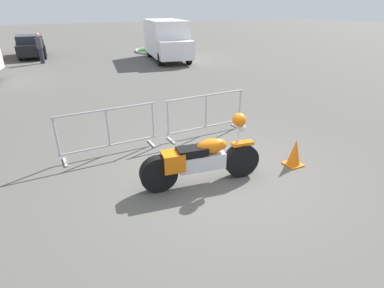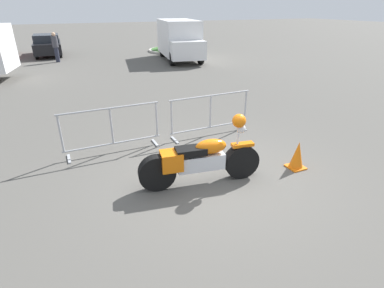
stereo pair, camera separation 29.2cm
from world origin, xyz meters
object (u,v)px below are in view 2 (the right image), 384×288
object	(u,v)px
crowd_barrier_far	(210,114)
traffic_cone	(297,155)
motorcycle	(201,159)
parked_car_black	(48,45)
pedestrian	(55,46)
crowd_barrier_near	(112,129)
delivery_van	(179,39)

from	to	relation	value
crowd_barrier_far	traffic_cone	bearing A→B (deg)	-70.56
motorcycle	crowd_barrier_far	size ratio (longest dim) A/B	1.04
parked_car_black	traffic_cone	size ratio (longest dim) A/B	6.90
pedestrian	crowd_barrier_near	bearing A→B (deg)	94.23
motorcycle	delivery_van	world-z (taller)	delivery_van
parked_car_black	crowd_barrier_far	bearing A→B (deg)	-166.01
crowd_barrier_near	motorcycle	bearing A→B (deg)	-58.58
crowd_barrier_near	traffic_cone	distance (m)	4.09
crowd_barrier_near	crowd_barrier_far	bearing A→B (deg)	0.00
crowd_barrier_far	delivery_van	bearing A→B (deg)	72.00
motorcycle	crowd_barrier_near	world-z (taller)	motorcycle
motorcycle	traffic_cone	distance (m)	2.12
delivery_van	traffic_cone	world-z (taller)	delivery_van
traffic_cone	crowd_barrier_far	bearing A→B (deg)	109.44
motorcycle	crowd_barrier_far	distance (m)	2.41
crowd_barrier_far	pedestrian	world-z (taller)	pedestrian
motorcycle	pedestrian	world-z (taller)	pedestrian
parked_car_black	traffic_cone	xyz separation A→B (m)	(4.56, -18.91, -0.41)
crowd_barrier_near	crowd_barrier_far	world-z (taller)	same
delivery_van	crowd_barrier_far	bearing A→B (deg)	-8.54
motorcycle	traffic_cone	size ratio (longest dim) A/B	3.97
crowd_barrier_near	delivery_van	xyz separation A→B (m)	(6.23, 11.44, 0.69)
pedestrian	traffic_cone	xyz separation A→B (m)	(4.11, -15.95, -0.63)
motorcycle	delivery_van	distance (m)	14.41
delivery_van	traffic_cone	xyz separation A→B (m)	(-2.89, -13.79, -0.95)
crowd_barrier_far	pedestrian	size ratio (longest dim) A/B	1.33
parked_car_black	pedestrian	bearing A→B (deg)	-169.97
delivery_van	traffic_cone	bearing A→B (deg)	-2.38
motorcycle	traffic_cone	xyz separation A→B (m)	(2.08, -0.29, -0.22)
crowd_barrier_far	crowd_barrier_near	bearing A→B (deg)	180.00
traffic_cone	delivery_van	bearing A→B (deg)	78.16
motorcycle	crowd_barrier_near	size ratio (longest dim) A/B	1.04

